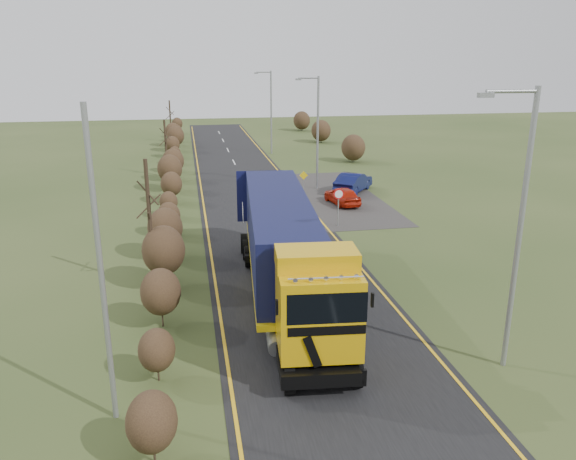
# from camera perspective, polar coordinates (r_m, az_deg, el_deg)

# --- Properties ---
(ground) EXTENTS (160.00, 160.00, 0.00)m
(ground) POSITION_cam_1_polar(r_m,az_deg,el_deg) (23.67, 2.25, -8.55)
(ground) COLOR #31431C
(ground) RESTS_ON ground
(road) EXTENTS (8.00, 120.00, 0.02)m
(road) POSITION_cam_1_polar(r_m,az_deg,el_deg) (32.81, -1.52, -1.07)
(road) COLOR black
(road) RESTS_ON ground
(layby) EXTENTS (6.00, 18.00, 0.02)m
(layby) POSITION_cam_1_polar(r_m,az_deg,el_deg) (43.54, 4.93, 3.46)
(layby) COLOR #302C2A
(layby) RESTS_ON ground
(lane_markings) EXTENTS (7.52, 116.00, 0.01)m
(lane_markings) POSITION_cam_1_polar(r_m,az_deg,el_deg) (32.51, -1.44, -1.20)
(lane_markings) COLOR gold
(lane_markings) RESTS_ON road
(hedgerow) EXTENTS (2.24, 102.04, 6.05)m
(hedgerow) POSITION_cam_1_polar(r_m,az_deg,el_deg) (30.00, -12.31, 0.00)
(hedgerow) COLOR black
(hedgerow) RESTS_ON ground
(lorry) EXTENTS (3.72, 15.98, 4.41)m
(lorry) POSITION_cam_1_polar(r_m,az_deg,el_deg) (24.13, -0.41, -1.61)
(lorry) COLOR black
(lorry) RESTS_ON ground
(car_red_hatchback) EXTENTS (2.12, 4.01, 1.30)m
(car_red_hatchback) POSITION_cam_1_polar(r_m,az_deg,el_deg) (40.95, 5.53, 3.49)
(car_red_hatchback) COLOR #AA1908
(car_red_hatchback) RESTS_ON ground
(car_blue_sedan) EXTENTS (4.15, 4.76, 1.55)m
(car_blue_sedan) POSITION_cam_1_polar(r_m,az_deg,el_deg) (44.92, 6.64, 4.83)
(car_blue_sedan) COLOR #0B103F
(car_blue_sedan) RESTS_ON ground
(streetlight_near) EXTENTS (2.01, 0.19, 9.45)m
(streetlight_near) POSITION_cam_1_polar(r_m,az_deg,el_deg) (19.45, 22.30, 0.82)
(streetlight_near) COLOR gray
(streetlight_near) RESTS_ON ground
(streetlight_mid) EXTENTS (1.89, 0.18, 8.89)m
(streetlight_mid) POSITION_cam_1_polar(r_m,az_deg,el_deg) (45.08, 2.90, 10.28)
(streetlight_mid) COLOR gray
(streetlight_mid) RESTS_ON ground
(streetlight_far) EXTENTS (1.90, 0.18, 8.90)m
(streetlight_far) POSITION_cam_1_polar(r_m,az_deg,el_deg) (62.41, -1.83, 12.20)
(streetlight_far) COLOR gray
(streetlight_far) RESTS_ON ground
(left_pole) EXTENTS (0.16, 0.16, 9.19)m
(left_pole) POSITION_cam_1_polar(r_m,az_deg,el_deg) (16.25, -18.46, -4.16)
(left_pole) COLOR gray
(left_pole) RESTS_ON ground
(speed_sign) EXTENTS (0.67, 0.10, 2.44)m
(speed_sign) POSITION_cam_1_polar(r_m,az_deg,el_deg) (35.26, 5.15, 3.06)
(speed_sign) COLOR gray
(speed_sign) RESTS_ON ground
(warning_board) EXTENTS (0.68, 0.11, 1.77)m
(warning_board) POSITION_cam_1_polar(r_m,az_deg,el_deg) (44.12, 1.59, 5.10)
(warning_board) COLOR gray
(warning_board) RESTS_ON ground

